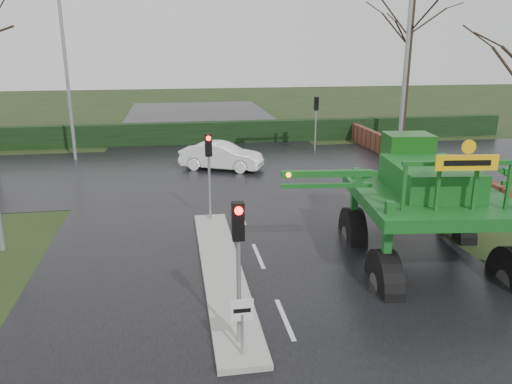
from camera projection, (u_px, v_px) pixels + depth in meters
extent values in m
plane|color=black|center=(285.00, 320.00, 12.67)|extent=(140.00, 140.00, 0.00)
cube|color=black|center=(235.00, 202.00, 22.13)|extent=(14.00, 80.00, 0.02)
cube|color=black|center=(222.00, 170.00, 27.80)|extent=(80.00, 12.00, 0.02)
cube|color=gray|center=(222.00, 270.00, 15.28)|extent=(1.20, 10.00, 0.16)
cube|color=black|center=(210.00, 133.00, 35.15)|extent=(44.00, 0.90, 1.50)
cube|color=#592D1E|center=(400.00, 153.00, 29.29)|extent=(0.40, 20.00, 1.20)
cylinder|color=gray|center=(242.00, 335.00, 10.87)|extent=(0.07, 0.07, 1.00)
cube|color=silver|center=(242.00, 310.00, 10.69)|extent=(0.50, 0.04, 0.50)
cube|color=black|center=(242.00, 311.00, 10.68)|extent=(0.38, 0.01, 0.10)
cylinder|color=gray|center=(239.00, 279.00, 11.03)|extent=(0.10, 0.10, 3.50)
cube|color=black|center=(238.00, 221.00, 10.64)|extent=(0.26, 0.22, 0.85)
sphere|color=#FF0C07|center=(239.00, 211.00, 10.44)|extent=(0.18, 0.18, 0.18)
cylinder|color=gray|center=(209.00, 180.00, 19.06)|extent=(0.10, 0.10, 3.50)
cube|color=black|center=(208.00, 145.00, 18.68)|extent=(0.26, 0.22, 0.85)
sphere|color=#FF0C07|center=(208.00, 138.00, 18.47)|extent=(0.18, 0.18, 0.18)
cylinder|color=gray|center=(316.00, 125.00, 32.11)|extent=(0.10, 0.10, 3.50)
cube|color=black|center=(316.00, 104.00, 31.73)|extent=(0.26, 0.22, 0.85)
sphere|color=#FF0C07|center=(316.00, 99.00, 31.77)|extent=(0.18, 0.18, 0.18)
cylinder|color=gray|center=(404.00, 82.00, 23.94)|extent=(0.20, 0.20, 10.00)
cylinder|color=gray|center=(67.00, 75.00, 28.82)|extent=(0.20, 0.20, 10.00)
cylinder|color=black|center=(407.00, 71.00, 33.16)|extent=(0.32, 0.32, 10.00)
cylinder|color=black|center=(309.00, 229.00, 15.93)|extent=(0.83, 2.19, 2.14)
cylinder|color=#595B56|center=(309.00, 229.00, 15.93)|extent=(0.71, 0.82, 0.75)
cube|color=#0D4D20|center=(310.00, 189.00, 15.55)|extent=(0.26, 0.26, 2.46)
cylinder|color=black|center=(427.00, 227.00, 16.12)|extent=(0.83, 2.19, 2.14)
cylinder|color=#595B56|center=(427.00, 227.00, 16.12)|extent=(0.71, 0.82, 0.75)
cube|color=#0D4D20|center=(431.00, 187.00, 15.74)|extent=(0.26, 0.26, 2.46)
cylinder|color=black|center=(333.00, 284.00, 12.24)|extent=(0.83, 2.19, 2.14)
cylinder|color=#595B56|center=(333.00, 284.00, 12.24)|extent=(0.71, 0.82, 0.75)
cube|color=#0D4D20|center=(335.00, 233.00, 11.86)|extent=(0.26, 0.26, 2.46)
cylinder|color=black|center=(485.00, 281.00, 12.43)|extent=(0.83, 2.19, 2.14)
cylinder|color=#595B56|center=(485.00, 281.00, 12.43)|extent=(0.71, 0.82, 0.75)
cube|color=#0D4D20|center=(493.00, 230.00, 12.05)|extent=(0.26, 0.26, 2.46)
cube|color=#0D4D20|center=(392.00, 183.00, 13.60)|extent=(5.05, 5.62, 0.37)
cube|color=#0D4D20|center=(391.00, 160.00, 13.64)|extent=(2.71, 3.46, 0.96)
cube|color=#134A11|center=(371.00, 133.00, 15.58)|extent=(1.74, 1.46, 1.39)
cube|color=#0D4D20|center=(420.00, 138.00, 11.52)|extent=(3.20, 0.50, 0.13)
cube|color=#0D4D20|center=(268.00, 153.00, 12.75)|extent=(2.78, 0.51, 0.19)
sphere|color=orange|center=(222.00, 154.00, 12.59)|extent=(0.15, 0.15, 0.15)
cube|color=#E6AE0C|center=(428.00, 137.00, 11.08)|extent=(1.71, 0.26, 0.43)
cube|color=black|center=(428.00, 137.00, 11.08)|extent=(1.28, 0.16, 0.15)
cylinder|color=#E6AE0C|center=(429.00, 117.00, 10.96)|extent=(0.39, 0.09, 0.38)
imported|color=white|center=(222.00, 169.00, 27.91)|extent=(4.79, 3.30, 1.50)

